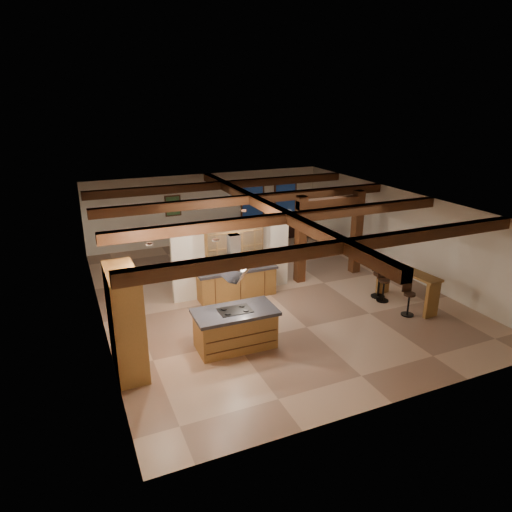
{
  "coord_description": "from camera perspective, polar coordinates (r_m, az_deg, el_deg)",
  "views": [
    {
      "loc": [
        -5.62,
        -11.99,
        5.87
      ],
      "look_at": [
        -0.19,
        0.5,
        1.11
      ],
      "focal_mm": 32.0,
      "sensor_mm": 36.0,
      "label": 1
    }
  ],
  "objects": [
    {
      "name": "side_table",
      "position": [
        20.44,
        6.46,
        3.23
      ],
      "size": [
        0.54,
        0.54,
        0.52
      ],
      "primitive_type": "cube",
      "rotation": [
        0.0,
        0.0,
        -0.37
      ],
      "color": "#3D1D0F",
      "rests_on": "ground"
    },
    {
      "name": "bar_stool_c",
      "position": [
        14.5,
        15.1,
        -2.64
      ],
      "size": [
        0.44,
        0.46,
        1.22
      ],
      "color": "black",
      "rests_on": "ground"
    },
    {
      "name": "dining_chairs",
      "position": [
        16.24,
        -4.59,
        0.23
      ],
      "size": [
        1.93,
        1.93,
        1.15
      ],
      "color": "#3D1D0F",
      "rests_on": "ground"
    },
    {
      "name": "dining_table",
      "position": [
        16.32,
        -4.56,
        -0.61
      ],
      "size": [
        2.14,
        1.66,
        0.66
      ],
      "primitive_type": "imported",
      "rotation": [
        0.0,
        0.0,
        0.37
      ],
      "color": "#3B1B0E",
      "rests_on": "ground"
    },
    {
      "name": "ground",
      "position": [
        14.48,
        1.49,
        -4.63
      ],
      "size": [
        12.0,
        12.0,
        0.0
      ],
      "primitive_type": "plane",
      "color": "tan",
      "rests_on": "ground"
    },
    {
      "name": "timber_posts",
      "position": [
        15.45,
        9.22,
        3.62
      ],
      "size": [
        2.5,
        0.3,
        2.9
      ],
      "color": "#3D1D0F",
      "rests_on": "ground"
    },
    {
      "name": "range_hood",
      "position": [
        10.78,
        -2.71,
        -3.02
      ],
      "size": [
        1.1,
        1.1,
        1.4
      ],
      "color": "silver",
      "rests_on": "room_walls"
    },
    {
      "name": "sofa",
      "position": [
        20.12,
        1.74,
        3.29
      ],
      "size": [
        2.34,
        1.11,
        0.66
      ],
      "primitive_type": "imported",
      "rotation": [
        0.0,
        0.0,
        3.04
      ],
      "color": "black",
      "rests_on": "ground"
    },
    {
      "name": "kitchen_island",
      "position": [
        11.32,
        -2.61,
        -9.02
      ],
      "size": [
        2.03,
        1.1,
        1.0
      ],
      "color": "#915D2E",
      "rests_on": "ground"
    },
    {
      "name": "back_windows",
      "position": [
        20.27,
        1.65,
        6.83
      ],
      "size": [
        2.7,
        0.07,
        1.7
      ],
      "color": "#3D1D0F",
      "rests_on": "room_walls"
    },
    {
      "name": "back_counter",
      "position": [
        14.03,
        -2.4,
        -3.35
      ],
      "size": [
        2.5,
        0.66,
        0.94
      ],
      "color": "#915D2E",
      "rests_on": "ground"
    },
    {
      "name": "partition_wall",
      "position": [
        14.14,
        -3.0,
        -0.45
      ],
      "size": [
        3.8,
        0.18,
        2.2
      ],
      "primitive_type": "cube",
      "color": "white",
      "rests_on": "ground"
    },
    {
      "name": "upper_display_cabinet",
      "position": [
        13.74,
        -2.78,
        2.25
      ],
      "size": [
        1.8,
        0.36,
        0.95
      ],
      "color": "#915D2E",
      "rests_on": "partition_wall"
    },
    {
      "name": "microwave",
      "position": [
        14.0,
        -0.4,
        -0.85
      ],
      "size": [
        0.43,
        0.33,
        0.22
      ],
      "primitive_type": "imported",
      "rotation": [
        0.0,
        0.0,
        3.3
      ],
      "color": "silver",
      "rests_on": "back_counter"
    },
    {
      "name": "recessed_cans",
      "position": [
        10.94,
        -6.19,
        3.25
      ],
      "size": [
        3.16,
        2.46,
        0.03
      ],
      "color": "silver",
      "rests_on": "room_walls"
    },
    {
      "name": "framed_art",
      "position": [
        18.86,
        -10.34,
        6.2
      ],
      "size": [
        0.65,
        0.05,
        0.85
      ],
      "color": "#3D1D0F",
      "rests_on": "room_walls"
    },
    {
      "name": "bar_counter",
      "position": [
        14.14,
        18.37,
        -2.99
      ],
      "size": [
        0.73,
        2.14,
        1.1
      ],
      "color": "#915D2E",
      "rests_on": "ground"
    },
    {
      "name": "bar_stool_b",
      "position": [
        14.27,
        15.61,
        -3.41
      ],
      "size": [
        0.37,
        0.38,
        1.06
      ],
      "color": "black",
      "rests_on": "ground"
    },
    {
      "name": "pantry_cabinet",
      "position": [
        10.53,
        -15.96,
        -7.85
      ],
      "size": [
        0.67,
        1.6,
        2.4
      ],
      "color": "#915D2E",
      "rests_on": "ground"
    },
    {
      "name": "bar_stool_a",
      "position": [
        13.58,
        18.5,
        -4.97
      ],
      "size": [
        0.36,
        0.36,
        1.03
      ],
      "color": "black",
      "rests_on": "ground"
    },
    {
      "name": "room_walls",
      "position": [
        13.85,
        1.55,
        2.11
      ],
      "size": [
        12.0,
        12.0,
        12.0
      ],
      "color": "white",
      "rests_on": "ground"
    },
    {
      "name": "ceiling_beams",
      "position": [
        13.6,
        1.59,
        6.06
      ],
      "size": [
        10.0,
        12.0,
        0.28
      ],
      "color": "#3D1D0F",
      "rests_on": "room_walls"
    },
    {
      "name": "table_lamp",
      "position": [
        20.32,
        6.51,
        4.51
      ],
      "size": [
        0.26,
        0.26,
        0.3
      ],
      "color": "black",
      "rests_on": "side_table"
    }
  ]
}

